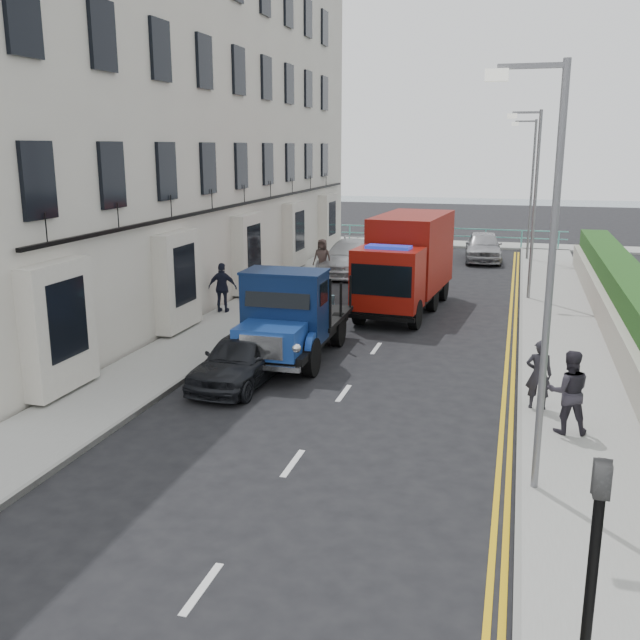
{
  "coord_description": "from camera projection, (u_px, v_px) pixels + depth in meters",
  "views": [
    {
      "loc": [
        3.75,
        -13.64,
        5.75
      ],
      "look_at": [
        -0.98,
        3.43,
        1.4
      ],
      "focal_mm": 40.0,
      "sensor_mm": 36.0,
      "label": 1
    }
  ],
  "objects": [
    {
      "name": "seafront_railing",
      "position": [
        450.0,
        237.0,
        41.36
      ],
      "size": [
        13.0,
        0.08,
        1.11
      ],
      "color": "#59B2A5",
      "rests_on": "ground"
    },
    {
      "name": "parked_car_rear",
      "position": [
        350.0,
        257.0,
        32.71
      ],
      "size": [
        2.24,
        5.26,
        1.51
      ],
      "primitive_type": "imported",
      "rotation": [
        0.0,
        0.0,
        -0.02
      ],
      "color": "silver",
      "rests_on": "ground"
    },
    {
      "name": "ground",
      "position": [
        321.0,
        424.0,
        15.11
      ],
      "size": [
        120.0,
        120.0,
        0.0
      ],
      "primitive_type": "plane",
      "color": "black",
      "rests_on": "ground"
    },
    {
      "name": "pedestrian_west_far",
      "position": [
        322.0,
        258.0,
        31.1
      ],
      "size": [
        0.86,
        0.59,
        1.68
      ],
      "primitive_type": "imported",
      "rotation": [
        0.0,
        0.0,
        -0.07
      ],
      "color": "#3F312D",
      "rests_on": "pavement_west"
    },
    {
      "name": "garden_east",
      "position": [
        631.0,
        311.0,
        21.44
      ],
      "size": [
        1.45,
        28.0,
        1.75
      ],
      "color": "#B2AD9E",
      "rests_on": "ground"
    },
    {
      "name": "lamp_far",
      "position": [
        530.0,
        182.0,
        35.53
      ],
      "size": [
        1.23,
        0.18,
        7.0
      ],
      "color": "slate",
      "rests_on": "ground"
    },
    {
      "name": "sea_plane",
      "position": [
        480.0,
        204.0,
        71.25
      ],
      "size": [
        120.0,
        120.0,
        0.0
      ],
      "primitive_type": "plane",
      "color": "slate",
      "rests_on": "ground"
    },
    {
      "name": "pavement_east",
      "position": [
        562.0,
        334.0,
        22.14
      ],
      "size": [
        2.6,
        38.0,
        0.12
      ],
      "primitive_type": "cube",
      "color": "gray",
      "rests_on": "ground"
    },
    {
      "name": "parked_car_mid",
      "position": [
        301.0,
        314.0,
        22.19
      ],
      "size": [
        1.43,
        3.85,
        1.26
      ],
      "primitive_type": "imported",
      "rotation": [
        0.0,
        0.0,
        0.03
      ],
      "color": "#5198AE",
      "rests_on": "ground"
    },
    {
      "name": "parked_car_front",
      "position": [
        242.0,
        358.0,
        17.54
      ],
      "size": [
        1.78,
        3.89,
        1.29
      ],
      "primitive_type": "imported",
      "rotation": [
        0.0,
        0.0,
        -0.07
      ],
      "color": "black",
      "rests_on": "ground"
    },
    {
      "name": "bedford_lorry",
      "position": [
        287.0,
        322.0,
        19.04
      ],
      "size": [
        2.22,
        5.41,
        2.53
      ],
      "rotation": [
        0.0,
        0.0,
        0.01
      ],
      "color": "black",
      "rests_on": "ground"
    },
    {
      "name": "seafront_car_right",
      "position": [
        483.0,
        246.0,
        36.23
      ],
      "size": [
        2.1,
        4.54,
        1.51
      ],
      "primitive_type": "imported",
      "rotation": [
        0.0,
        0.0,
        0.07
      ],
      "color": "#9E9EA2",
      "rests_on": "ground"
    },
    {
      "name": "promenade",
      "position": [
        451.0,
        244.0,
        42.23
      ],
      "size": [
        30.0,
        2.5,
        0.12
      ],
      "primitive_type": "cube",
      "color": "gray",
      "rests_on": "ground"
    },
    {
      "name": "seafront_car_left",
      "position": [
        419.0,
        241.0,
        38.45
      ],
      "size": [
        2.57,
        5.19,
        1.41
      ],
      "primitive_type": "imported",
      "rotation": [
        0.0,
        0.0,
        3.1
      ],
      "color": "black",
      "rests_on": "ground"
    },
    {
      "name": "red_lorry",
      "position": [
        407.0,
        261.0,
        25.13
      ],
      "size": [
        2.69,
        6.56,
        3.36
      ],
      "rotation": [
        0.0,
        0.0,
        -0.08
      ],
      "color": "black",
      "rests_on": "ground"
    },
    {
      "name": "traffic_signal",
      "position": [
        593.0,
        566.0,
        6.4
      ],
      "size": [
        0.16,
        0.2,
        3.1
      ],
      "color": "black",
      "rests_on": "ground"
    },
    {
      "name": "pedestrian_east_near",
      "position": [
        539.0,
        375.0,
        15.51
      ],
      "size": [
        0.57,
        0.38,
        1.55
      ],
      "primitive_type": "imported",
      "rotation": [
        0.0,
        0.0,
        3.16
      ],
      "color": "black",
      "rests_on": "pavement_east"
    },
    {
      "name": "lamp_mid",
      "position": [
        532.0,
        194.0,
        26.17
      ],
      "size": [
        1.23,
        0.18,
        7.0
      ],
      "color": "slate",
      "rests_on": "ground"
    },
    {
      "name": "lamp_near",
      "position": [
        544.0,
        260.0,
        11.2
      ],
      "size": [
        1.23,
        0.18,
        7.0
      ],
      "color": "slate",
      "rests_on": "ground"
    },
    {
      "name": "pavement_west",
      "position": [
        246.0,
        313.0,
        24.87
      ],
      "size": [
        2.4,
        38.0,
        0.12
      ],
      "primitive_type": "cube",
      "color": "gray",
      "rests_on": "ground"
    },
    {
      "name": "pedestrian_west_near",
      "position": [
        223.0,
        288.0,
        24.56
      ],
      "size": [
        1.05,
        0.55,
        1.72
      ],
      "primitive_type": "imported",
      "rotation": [
        0.0,
        0.0,
        3.28
      ],
      "color": "black",
      "rests_on": "pavement_west"
    },
    {
      "name": "terrace_west",
      "position": [
        177.0,
        108.0,
        28.02
      ],
      "size": [
        6.31,
        30.2,
        14.25
      ],
      "color": "beige",
      "rests_on": "ground"
    },
    {
      "name": "pedestrian_east_far",
      "position": [
        569.0,
        392.0,
        14.18
      ],
      "size": [
        0.91,
        0.75,
        1.71
      ],
      "primitive_type": "imported",
      "rotation": [
        0.0,
        0.0,
        3.27
      ],
      "color": "#2B2831",
      "rests_on": "pavement_east"
    }
  ]
}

